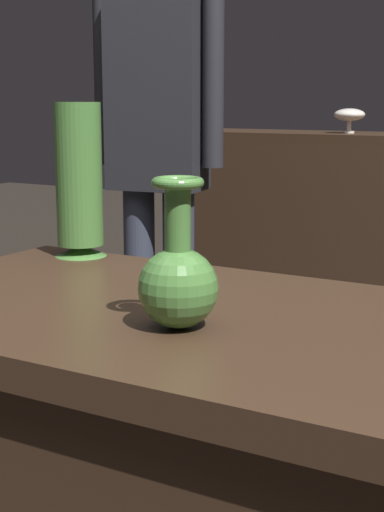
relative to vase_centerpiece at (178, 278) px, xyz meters
name	(u,v)px	position (x,y,z in m)	size (l,w,h in m)	color
vase_centerpiece	(178,278)	(0.00, 0.00, 0.00)	(0.12, 0.12, 0.22)	#477A38
vase_tall_behind	(79,182)	(-0.46, 0.36, 0.09)	(0.11, 0.11, 0.33)	#477A38
shelf_vase_left	(349,115)	(-0.53, 2.26, 0.19)	(0.13, 0.13, 0.10)	silver
visitor_near_left	(158,142)	(-0.87, 1.31, 0.11)	(0.47, 0.23, 1.67)	#333847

